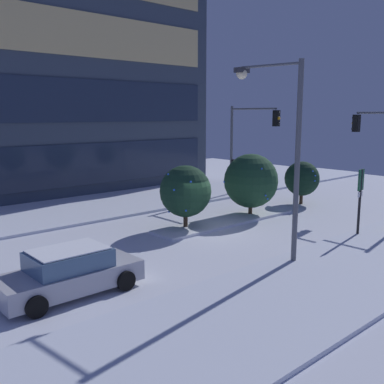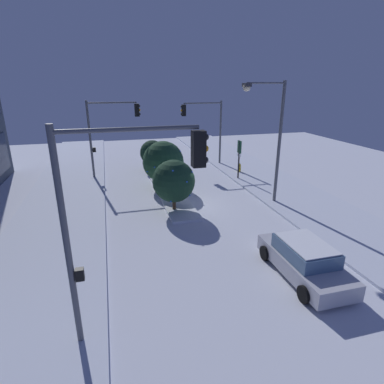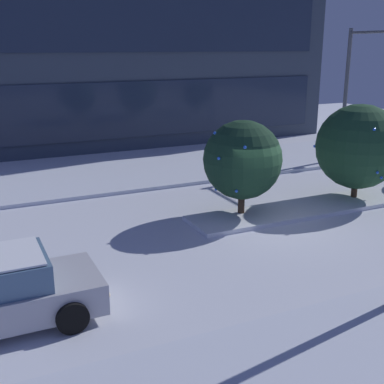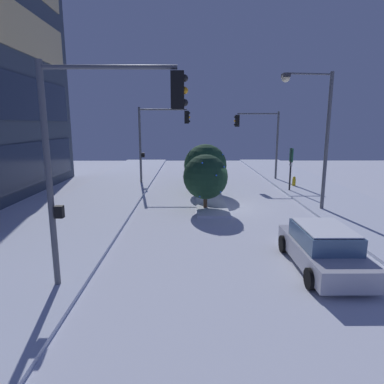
# 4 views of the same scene
# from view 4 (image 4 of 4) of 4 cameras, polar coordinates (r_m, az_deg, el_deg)

# --- Properties ---
(ground) EXTENTS (52.00, 52.00, 0.00)m
(ground) POSITION_cam_4_polar(r_m,az_deg,el_deg) (19.96, 4.82, -2.72)
(ground) COLOR silver
(curb_strip_near) EXTENTS (52.00, 5.20, 0.14)m
(curb_strip_near) POSITION_cam_4_polar(r_m,az_deg,el_deg) (21.99, 25.05, -2.26)
(curb_strip_near) COLOR silver
(curb_strip_near) RESTS_ON ground
(curb_strip_far) EXTENTS (52.00, 5.20, 0.14)m
(curb_strip_far) POSITION_cam_4_polar(r_m,az_deg,el_deg) (20.69, -16.74, -2.46)
(curb_strip_far) COLOR silver
(curb_strip_far) RESTS_ON ground
(median_strip) EXTENTS (9.00, 1.80, 0.14)m
(median_strip) POSITION_cam_4_polar(r_m,az_deg,el_deg) (22.03, 2.99, -1.14)
(median_strip) COLOR silver
(median_strip) RESTS_ON ground
(car_near) EXTENTS (4.63, 2.09, 1.49)m
(car_near) POSITION_cam_4_polar(r_m,az_deg,el_deg) (12.45, 21.46, -8.98)
(car_near) COLOR #B7B7C1
(car_near) RESTS_ON ground
(traffic_light_corner_far_right) EXTENTS (0.32, 4.17, 6.23)m
(traffic_light_corner_far_right) POSITION_cam_4_polar(r_m,az_deg,el_deg) (27.48, -5.66, 10.13)
(traffic_light_corner_far_right) COLOR #565960
(traffic_light_corner_far_right) RESTS_ON ground
(traffic_light_corner_far_left) EXTENTS (0.32, 4.07, 6.60)m
(traffic_light_corner_far_left) POSITION_cam_4_polar(r_m,az_deg,el_deg) (9.77, -15.73, 8.57)
(traffic_light_corner_far_left) COLOR #565960
(traffic_light_corner_far_left) RESTS_ON ground
(traffic_light_corner_near_right) EXTENTS (0.32, 3.92, 5.96)m
(traffic_light_corner_near_right) POSITION_cam_4_polar(r_m,az_deg,el_deg) (29.92, 11.54, 9.87)
(traffic_light_corner_near_right) COLOR #565960
(traffic_light_corner_near_right) RESTS_ON ground
(street_lamp_arched) EXTENTS (0.70, 2.88, 7.64)m
(street_lamp_arched) POSITION_cam_4_polar(r_m,az_deg,el_deg) (19.69, 20.25, 11.08)
(street_lamp_arched) COLOR #565960
(street_lamp_arched) RESTS_ON ground
(fire_hydrant) EXTENTS (0.48, 0.26, 0.87)m
(fire_hydrant) POSITION_cam_4_polar(r_m,az_deg,el_deg) (27.43, 17.01, 1.64)
(fire_hydrant) COLOR gold
(fire_hydrant) RESTS_ON ground
(parking_info_sign) EXTENTS (0.55, 0.12, 3.19)m
(parking_info_sign) POSITION_cam_4_polar(r_m,az_deg,el_deg) (25.25, 16.52, 4.59)
(parking_info_sign) COLOR black
(parking_info_sign) RESTS_ON ground
(decorated_tree_median) EXTENTS (3.03, 3.03, 3.52)m
(decorated_tree_median) POSITION_cam_4_polar(r_m,az_deg,el_deg) (23.73, 2.29, 4.53)
(decorated_tree_median) COLOR #473323
(decorated_tree_median) RESTS_ON ground
(decorated_tree_left_of_median) EXTENTS (2.57, 2.57, 3.22)m
(decorated_tree_left_of_median) POSITION_cam_4_polar(r_m,az_deg,el_deg) (19.11, 2.32, 2.59)
(decorated_tree_left_of_median) COLOR #473323
(decorated_tree_left_of_median) RESTS_ON ground
(decorated_tree_right_of_median) EXTENTS (2.21, 2.23, 2.74)m
(decorated_tree_right_of_median) POSITION_cam_4_polar(r_m,az_deg,el_deg) (28.74, 1.68, 5.03)
(decorated_tree_right_of_median) COLOR #473323
(decorated_tree_right_of_median) RESTS_ON ground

